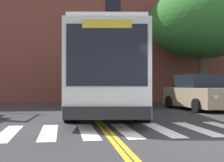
% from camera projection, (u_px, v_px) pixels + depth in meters
% --- Properties ---
extents(ground_plane, '(120.00, 120.00, 0.00)m').
position_uv_depth(ground_plane, '(214.00, 144.00, 6.86)').
color(ground_plane, '#303033').
extents(crosswalk, '(10.19, 3.08, 0.01)m').
position_uv_depth(crosswalk, '(179.00, 129.00, 9.17)').
color(crosswalk, white).
rests_on(crosswalk, ground).
extents(lane_line_yellow_inner, '(0.12, 36.00, 0.01)m').
position_uv_depth(lane_line_yellow_inner, '(80.00, 102.00, 22.68)').
color(lane_line_yellow_inner, gold).
rests_on(lane_line_yellow_inner, ground).
extents(lane_line_yellow_outer, '(0.12, 36.00, 0.01)m').
position_uv_depth(lane_line_yellow_outer, '(83.00, 102.00, 22.71)').
color(lane_line_yellow_outer, gold).
rests_on(lane_line_yellow_outer, ground).
extents(city_bus, '(4.04, 11.86, 3.38)m').
position_uv_depth(city_bus, '(107.00, 74.00, 14.39)').
color(city_bus, white).
rests_on(city_bus, ground).
extents(car_tan_far_lane, '(2.52, 4.92, 1.83)m').
position_uv_depth(car_tan_far_lane, '(198.00, 93.00, 16.14)').
color(car_tan_far_lane, tan).
rests_on(car_tan_far_lane, ground).
extents(car_grey_behind_bus, '(2.07, 3.73, 1.84)m').
position_uv_depth(car_grey_behind_bus, '(110.00, 90.00, 23.82)').
color(car_grey_behind_bus, slate).
rests_on(car_grey_behind_bus, ground).
extents(street_tree_curbside_large, '(10.03, 10.06, 7.88)m').
position_uv_depth(street_tree_curbside_large, '(203.00, 22.00, 20.44)').
color(street_tree_curbside_large, '#4C3D2D').
rests_on(street_tree_curbside_large, ground).
extents(building_facade, '(39.81, 8.64, 13.13)m').
position_uv_depth(building_facade, '(106.00, 23.00, 26.95)').
color(building_facade, brown).
rests_on(building_facade, ground).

